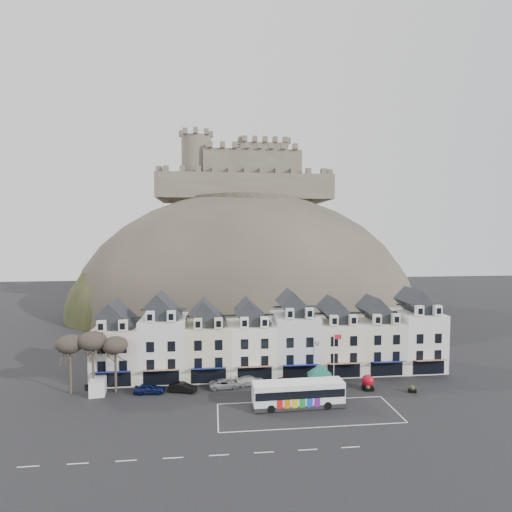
{
  "coord_description": "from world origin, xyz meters",
  "views": [
    {
      "loc": [
        -9.55,
        -45.68,
        21.96
      ],
      "look_at": [
        -1.9,
        24.0,
        18.13
      ],
      "focal_mm": 28.0,
      "sensor_mm": 36.0,
      "label": 1
    }
  ],
  "objects_px": {
    "bus_shelter": "(320,371)",
    "flagpole": "(334,355)",
    "car_white": "(250,380)",
    "white_van": "(99,384)",
    "car_maroon": "(286,381)",
    "car_black": "(182,387)",
    "car_charcoal": "(317,375)",
    "red_buoy": "(368,382)",
    "car_silver": "(225,384)",
    "car_navy": "(149,388)",
    "bus": "(298,393)"
  },
  "relations": [
    {
      "from": "bus_shelter",
      "to": "flagpole",
      "type": "relative_size",
      "value": 0.87
    },
    {
      "from": "bus_shelter",
      "to": "car_white",
      "type": "relative_size",
      "value": 1.51
    },
    {
      "from": "white_van",
      "to": "car_maroon",
      "type": "height_order",
      "value": "white_van"
    },
    {
      "from": "white_van",
      "to": "car_black",
      "type": "relative_size",
      "value": 1.23
    },
    {
      "from": "flagpole",
      "to": "bus_shelter",
      "type": "bearing_deg",
      "value": -131.93
    },
    {
      "from": "car_maroon",
      "to": "car_charcoal",
      "type": "relative_size",
      "value": 0.87
    },
    {
      "from": "red_buoy",
      "to": "bus_shelter",
      "type": "bearing_deg",
      "value": -172.0
    },
    {
      "from": "white_van",
      "to": "car_black",
      "type": "xyz_separation_m",
      "value": [
        11.62,
        -1.38,
        -0.41
      ]
    },
    {
      "from": "flagpole",
      "to": "car_silver",
      "type": "distance_m",
      "value": 16.44
    },
    {
      "from": "car_white",
      "to": "car_charcoal",
      "type": "distance_m",
      "value": 10.25
    },
    {
      "from": "car_black",
      "to": "car_charcoal",
      "type": "height_order",
      "value": "car_charcoal"
    },
    {
      "from": "car_navy",
      "to": "car_maroon",
      "type": "distance_m",
      "value": 19.22
    },
    {
      "from": "car_silver",
      "to": "car_white",
      "type": "bearing_deg",
      "value": -83.45
    },
    {
      "from": "car_navy",
      "to": "car_charcoal",
      "type": "distance_m",
      "value": 24.42
    },
    {
      "from": "flagpole",
      "to": "white_van",
      "type": "relative_size",
      "value": 1.56
    },
    {
      "from": "car_navy",
      "to": "red_buoy",
      "type": "bearing_deg",
      "value": -91.68
    },
    {
      "from": "red_buoy",
      "to": "car_maroon",
      "type": "bearing_deg",
      "value": 166.98
    },
    {
      "from": "bus_shelter",
      "to": "flagpole",
      "type": "height_order",
      "value": "flagpole"
    },
    {
      "from": "red_buoy",
      "to": "car_charcoal",
      "type": "distance_m",
      "value": 7.64
    },
    {
      "from": "bus_shelter",
      "to": "red_buoy",
      "type": "height_order",
      "value": "bus_shelter"
    },
    {
      "from": "car_navy",
      "to": "car_charcoal",
      "type": "height_order",
      "value": "car_charcoal"
    },
    {
      "from": "car_black",
      "to": "car_silver",
      "type": "relative_size",
      "value": 0.89
    },
    {
      "from": "flagpole",
      "to": "car_silver",
      "type": "height_order",
      "value": "flagpole"
    },
    {
      "from": "car_charcoal",
      "to": "car_maroon",
      "type": "bearing_deg",
      "value": 131.46
    },
    {
      "from": "flagpole",
      "to": "car_navy",
      "type": "bearing_deg",
      "value": -178.94
    },
    {
      "from": "red_buoy",
      "to": "flagpole",
      "type": "xyz_separation_m",
      "value": [
        -4.13,
        2.42,
        3.27
      ]
    },
    {
      "from": "bus_shelter",
      "to": "car_black",
      "type": "distance_m",
      "value": 19.21
    },
    {
      "from": "bus",
      "to": "car_maroon",
      "type": "relative_size",
      "value": 3.0
    },
    {
      "from": "white_van",
      "to": "car_silver",
      "type": "xyz_separation_m",
      "value": [
        17.5,
        -0.55,
        -0.43
      ]
    },
    {
      "from": "car_silver",
      "to": "white_van",
      "type": "bearing_deg",
      "value": 80.51
    },
    {
      "from": "flagpole",
      "to": "car_maroon",
      "type": "relative_size",
      "value": 1.95
    },
    {
      "from": "bus_shelter",
      "to": "car_silver",
      "type": "height_order",
      "value": "bus_shelter"
    },
    {
      "from": "car_charcoal",
      "to": "car_white",
      "type": "bearing_deg",
      "value": 115.87
    },
    {
      "from": "flagpole",
      "to": "car_white",
      "type": "distance_m",
      "value": 12.92
    },
    {
      "from": "car_silver",
      "to": "car_maroon",
      "type": "height_order",
      "value": "car_maroon"
    },
    {
      "from": "bus",
      "to": "red_buoy",
      "type": "height_order",
      "value": "bus"
    },
    {
      "from": "red_buoy",
      "to": "white_van",
      "type": "bearing_deg",
      "value": 174.97
    },
    {
      "from": "bus_shelter",
      "to": "car_navy",
      "type": "bearing_deg",
      "value": -176.79
    },
    {
      "from": "flagpole",
      "to": "car_white",
      "type": "xyz_separation_m",
      "value": [
        -12.31,
        1.28,
        -3.71
      ]
    },
    {
      "from": "car_navy",
      "to": "car_white",
      "type": "height_order",
      "value": "car_navy"
    },
    {
      "from": "red_buoy",
      "to": "car_navy",
      "type": "distance_m",
      "value": 30.57
    },
    {
      "from": "red_buoy",
      "to": "car_white",
      "type": "xyz_separation_m",
      "value": [
        -16.44,
        3.7,
        -0.44
      ]
    },
    {
      "from": "car_silver",
      "to": "flagpole",
      "type": "bearing_deg",
      "value": -98.9
    },
    {
      "from": "bus",
      "to": "car_navy",
      "type": "xyz_separation_m",
      "value": [
        -19.51,
        6.41,
        -1.11
      ]
    },
    {
      "from": "white_van",
      "to": "bus",
      "type": "bearing_deg",
      "value": -24.91
    },
    {
      "from": "car_white",
      "to": "car_maroon",
      "type": "height_order",
      "value": "car_maroon"
    },
    {
      "from": "bus",
      "to": "bus_shelter",
      "type": "xyz_separation_m",
      "value": [
        3.79,
        3.46,
        1.51
      ]
    },
    {
      "from": "car_black",
      "to": "bus",
      "type": "bearing_deg",
      "value": -98.16
    },
    {
      "from": "car_navy",
      "to": "car_charcoal",
      "type": "bearing_deg",
      "value": -82.18
    },
    {
      "from": "car_maroon",
      "to": "car_charcoal",
      "type": "height_order",
      "value": "car_charcoal"
    }
  ]
}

